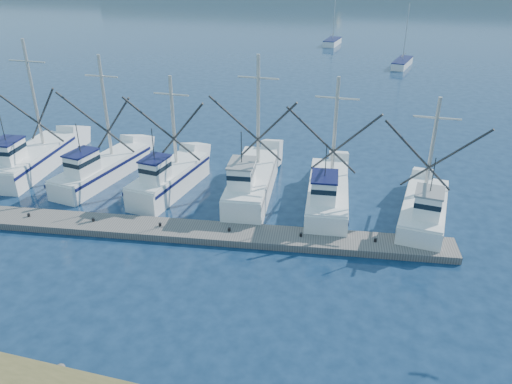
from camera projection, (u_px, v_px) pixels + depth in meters
ground at (281, 341)px, 20.66m from camera, size 500.00×500.00×0.00m
floating_dock at (177, 230)px, 28.31m from camera, size 30.62×6.02×0.41m
trawler_fleet at (204, 181)px, 32.41m from camera, size 30.27×8.87×9.12m
sailboat_near at (402, 63)px, 67.49m from camera, size 2.80×6.32×8.10m
sailboat_far at (332, 42)px, 82.37m from camera, size 2.41×5.43×8.10m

